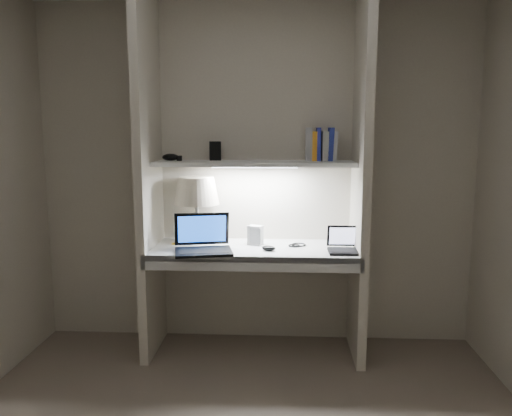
# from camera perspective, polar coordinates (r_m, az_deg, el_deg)

# --- Properties ---
(back_wall) EXTENTS (3.20, 0.01, 2.50)m
(back_wall) POSITION_cam_1_polar(r_m,az_deg,el_deg) (3.70, -0.02, 3.74)
(back_wall) COLOR beige
(back_wall) RESTS_ON floor
(alcove_panel_left) EXTENTS (0.06, 0.55, 2.50)m
(alcove_panel_left) POSITION_cam_1_polar(r_m,az_deg,el_deg) (3.55, -12.14, 3.33)
(alcove_panel_left) COLOR beige
(alcove_panel_left) RESTS_ON floor
(alcove_panel_right) EXTENTS (0.06, 0.55, 2.50)m
(alcove_panel_right) POSITION_cam_1_polar(r_m,az_deg,el_deg) (3.46, 11.89, 3.21)
(alcove_panel_right) COLOR beige
(alcove_panel_right) RESTS_ON floor
(desk) EXTENTS (1.40, 0.55, 0.04)m
(desk) POSITION_cam_1_polar(r_m,az_deg,el_deg) (3.51, -0.27, -4.81)
(desk) COLOR white
(desk) RESTS_ON alcove_panel_left
(desk_apron) EXTENTS (1.46, 0.03, 0.10)m
(desk_apron) POSITION_cam_1_polar(r_m,az_deg,el_deg) (3.27, -0.54, -6.39)
(desk_apron) COLOR silver
(desk_apron) RESTS_ON desk
(shelf) EXTENTS (1.40, 0.36, 0.03)m
(shelf) POSITION_cam_1_polar(r_m,az_deg,el_deg) (3.52, -0.18, 5.11)
(shelf) COLOR silver
(shelf) RESTS_ON back_wall
(strip_light) EXTENTS (0.60, 0.04, 0.02)m
(strip_light) POSITION_cam_1_polar(r_m,az_deg,el_deg) (3.52, -0.18, 4.75)
(strip_light) COLOR white
(strip_light) RESTS_ON shelf
(table_lamp) EXTENTS (0.33, 0.33, 0.48)m
(table_lamp) POSITION_cam_1_polar(r_m,az_deg,el_deg) (3.62, -6.79, 1.07)
(table_lamp) COLOR white
(table_lamp) RESTS_ON desk
(laptop_main) EXTENTS (0.43, 0.40, 0.25)m
(laptop_main) POSITION_cam_1_polar(r_m,az_deg,el_deg) (3.40, -6.09, -3.99)
(laptop_main) COLOR black
(laptop_main) RESTS_ON desk
(laptop_netbook) EXTENTS (0.26, 0.23, 0.17)m
(laptop_netbook) POSITION_cam_1_polar(r_m,az_deg,el_deg) (3.43, 10.40, -4.26)
(laptop_netbook) COLOR black
(laptop_netbook) RESTS_ON desk
(speaker) EXTENTS (0.12, 0.10, 0.14)m
(speaker) POSITION_cam_1_polar(r_m,az_deg,el_deg) (3.57, -0.08, -3.12)
(speaker) COLOR silver
(speaker) RESTS_ON desk
(mouse) EXTENTS (0.11, 0.09, 0.04)m
(mouse) POSITION_cam_1_polar(r_m,az_deg,el_deg) (3.40, 1.46, -4.62)
(mouse) COLOR black
(mouse) RESTS_ON desk
(cable_coil) EXTENTS (0.12, 0.12, 0.01)m
(cable_coil) POSITION_cam_1_polar(r_m,az_deg,el_deg) (3.56, 4.89, -4.20)
(cable_coil) COLOR black
(cable_coil) RESTS_ON desk
(sticky_note) EXTENTS (0.09, 0.09, 0.00)m
(sticky_note) POSITION_cam_1_polar(r_m,az_deg,el_deg) (3.66, -9.05, -4.04)
(sticky_note) COLOR yellow
(sticky_note) RESTS_ON desk
(book_row) EXTENTS (0.22, 0.16, 0.24)m
(book_row) POSITION_cam_1_polar(r_m,az_deg,el_deg) (3.63, 7.42, 7.14)
(book_row) COLOR silver
(book_row) RESTS_ON shelf
(shelf_box) EXTENTS (0.09, 0.07, 0.14)m
(shelf_box) POSITION_cam_1_polar(r_m,az_deg,el_deg) (3.65, -4.69, 6.52)
(shelf_box) COLOR black
(shelf_box) RESTS_ON shelf
(shelf_gadget) EXTENTS (0.12, 0.09, 0.05)m
(shelf_gadget) POSITION_cam_1_polar(r_m,az_deg,el_deg) (3.62, -9.74, 5.75)
(shelf_gadget) COLOR black
(shelf_gadget) RESTS_ON shelf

